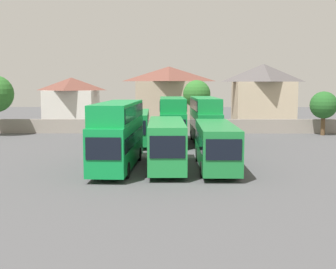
% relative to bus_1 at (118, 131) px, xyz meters
% --- Properties ---
extents(ground, '(140.00, 140.00, 0.00)m').
position_rel_bus_1_xyz_m(ground, '(3.71, 18.15, -2.79)').
color(ground, '#4C4C4F').
extents(depot_boundary_wall, '(56.00, 0.50, 1.80)m').
position_rel_bus_1_xyz_m(depot_boundary_wall, '(3.71, 23.96, -1.89)').
color(depot_boundary_wall, gray).
rests_on(depot_boundary_wall, ground).
extents(bus_1, '(3.05, 11.36, 4.95)m').
position_rel_bus_1_xyz_m(bus_1, '(0.00, 0.00, 0.00)').
color(bus_1, '#118D3E').
rests_on(bus_1, ground).
extents(bus_2, '(2.81, 10.30, 3.56)m').
position_rel_bus_1_xyz_m(bus_2, '(3.62, -0.07, -0.76)').
color(bus_2, '#208B3E').
rests_on(bus_2, ground).
extents(bus_3, '(2.73, 10.47, 3.34)m').
position_rel_bus_1_xyz_m(bus_3, '(7.30, -0.16, -0.88)').
color(bus_3, '#1D7C38').
rests_on(bus_3, ground).
extents(bus_4, '(2.99, 11.57, 3.36)m').
position_rel_bus_1_xyz_m(bus_4, '(0.26, 14.26, -0.86)').
color(bus_4, '#17873C').
rests_on(bus_4, ground).
extents(bus_5, '(2.82, 10.13, 4.84)m').
position_rel_bus_1_xyz_m(bus_5, '(4.10, 14.12, -0.06)').
color(bus_5, '#11873A').
rests_on(bus_5, ground).
extents(bus_6, '(2.74, 11.35, 4.86)m').
position_rel_bus_1_xyz_m(bus_6, '(7.54, 14.11, -0.05)').
color(bus_6, '#14863A').
rests_on(bus_6, ground).
extents(house_terrace_left, '(7.55, 7.92, 7.21)m').
position_rel_bus_1_xyz_m(house_terrace_left, '(-10.97, 34.69, 0.89)').
color(house_terrace_left, silver).
rests_on(house_terrace_left, ground).
extents(house_terrace_centre, '(9.90, 7.52, 8.82)m').
position_rel_bus_1_xyz_m(house_terrace_centre, '(3.65, 34.19, 1.70)').
color(house_terrace_centre, tan).
rests_on(house_terrace_centre, ground).
extents(house_terrace_right, '(8.96, 7.50, 9.23)m').
position_rel_bus_1_xyz_m(house_terrace_right, '(17.79, 34.79, 1.92)').
color(house_terrace_right, '#C6B293').
rests_on(house_terrace_right, ground).
extents(tree_left_of_lot, '(3.62, 3.62, 6.77)m').
position_rel_bus_1_xyz_m(tree_left_of_lot, '(7.36, 26.46, 2.10)').
color(tree_left_of_lot, brown).
rests_on(tree_left_of_lot, ground).
extents(tree_right_of_lot, '(3.33, 3.33, 5.37)m').
position_rel_bus_1_xyz_m(tree_right_of_lot, '(22.62, 21.96, 0.88)').
color(tree_right_of_lot, brown).
rests_on(tree_right_of_lot, ground).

